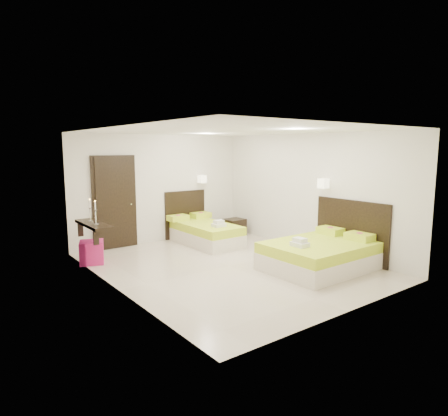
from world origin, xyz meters
TOP-DOWN VIEW (x-y plane):
  - floor at (0.00, 0.00)m, footprint 5.50×5.50m
  - bed_single at (0.67, 1.88)m, footprint 1.15×1.92m
  - bed_double at (1.33, -1.17)m, footprint 1.99×1.69m
  - nightstand at (1.79, 2.10)m, footprint 0.52×0.47m
  - ottoman at (-2.07, 1.80)m, footprint 0.58×0.58m
  - door at (-1.20, 2.70)m, footprint 1.02×0.15m
  - console_shelf at (-2.08, 1.60)m, footprint 0.35×1.20m

SIDE VIEW (x-z plane):
  - floor at x=0.00m, z-range 0.00..0.00m
  - nightstand at x=1.79m, z-range 0.00..0.44m
  - ottoman at x=-2.07m, z-range 0.00..0.45m
  - bed_single at x=0.67m, z-range -0.50..1.09m
  - bed_double at x=1.33m, z-range -0.53..1.12m
  - console_shelf at x=-2.08m, z-range 0.42..1.21m
  - door at x=-1.20m, z-range -0.02..2.12m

